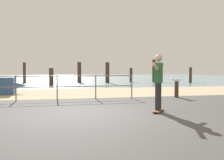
# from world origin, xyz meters

# --- Properties ---
(ground_plane) EXTENTS (24.00, 10.00, 0.04)m
(ground_plane) POSITION_xyz_m (0.00, -1.00, 0.00)
(ground_plane) COLOR #474444
(ground_plane) RESTS_ON ground
(beach_strip) EXTENTS (24.00, 6.00, 0.04)m
(beach_strip) POSITION_xyz_m (0.00, 7.00, 0.00)
(beach_strip) COLOR tan
(beach_strip) RESTS_ON ground
(sea_surface) EXTENTS (72.00, 50.00, 0.04)m
(sea_surface) POSITION_xyz_m (0.00, 35.00, 0.00)
(sea_surface) COLOR #75939E
(sea_surface) RESTS_ON ground
(railing_fence) EXTENTS (9.74, 0.05, 1.05)m
(railing_fence) POSITION_xyz_m (-2.63, 3.60, 0.70)
(railing_fence) COLOR slate
(railing_fence) RESTS_ON ground
(skateboard) EXTENTS (0.61, 0.78, 0.08)m
(skateboard) POSITION_xyz_m (1.92, -0.02, 0.07)
(skateboard) COLOR brown
(skateboard) RESTS_ON ground
(skateboarder) EXTENTS (0.88, 1.25, 1.65)m
(skateboarder) POSITION_xyz_m (1.92, -0.02, 1.02)
(skateboarder) COLOR #26262B
(skateboarder) RESTS_ON skateboard
(bollard_short) EXTENTS (0.18, 0.18, 0.73)m
(bollard_short) POSITION_xyz_m (4.31, 3.46, 0.36)
(bollard_short) COLOR #422D1E
(bollard_short) RESTS_ON ground
(seagull) EXTENTS (0.49, 0.15, 0.18)m
(seagull) POSITION_xyz_m (4.29, 3.46, 0.81)
(seagull) COLOR white
(seagull) RESTS_ON bollard_short
(groyne_post_0) EXTENTS (0.28, 0.28, 2.01)m
(groyne_post_0) POSITION_xyz_m (-4.10, 18.45, 1.01)
(groyne_post_0) COLOR #422D1E
(groyne_post_0) RESTS_ON ground
(groyne_post_1) EXTENTS (0.35, 0.35, 1.43)m
(groyne_post_1) POSITION_xyz_m (-1.46, 13.50, 0.72)
(groyne_post_1) COLOR #422D1E
(groyne_post_1) RESTS_ON ground
(groyne_post_2) EXTENTS (0.39, 0.39, 2.07)m
(groyne_post_2) POSITION_xyz_m (1.19, 18.05, 1.03)
(groyne_post_2) COLOR #422D1E
(groyne_post_2) RESTS_ON ground
(groyne_post_3) EXTENTS (0.39, 0.39, 2.03)m
(groyne_post_3) POSITION_xyz_m (3.83, 16.90, 1.02)
(groyne_post_3) COLOR #422D1E
(groyne_post_3) RESTS_ON ground
(groyne_post_4) EXTENTS (0.30, 0.30, 1.49)m
(groyne_post_4) POSITION_xyz_m (6.47, 17.63, 0.74)
(groyne_post_4) COLOR #422D1E
(groyne_post_4) RESTS_ON ground
(groyne_post_5) EXTENTS (0.36, 0.36, 2.39)m
(groyne_post_5) POSITION_xyz_m (9.11, 17.94, 1.20)
(groyne_post_5) COLOR #422D1E
(groyne_post_5) RESTS_ON ground
(groyne_post_6) EXTENTS (0.27, 0.27, 1.55)m
(groyne_post_6) POSITION_xyz_m (11.75, 15.06, 0.78)
(groyne_post_6) COLOR #422D1E
(groyne_post_6) RESTS_ON ground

